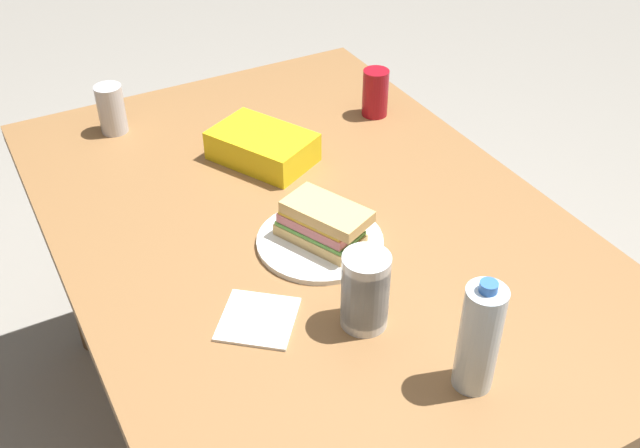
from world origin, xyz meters
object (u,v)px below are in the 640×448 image
dining_table (309,254)px  plastic_cup_stack (365,291)px  soda_can_silver (111,109)px  paper_plate (320,241)px  soda_can_red (375,93)px  sandwich (322,223)px  chip_bag (263,147)px  water_bottle_tall (479,338)px

dining_table → plastic_cup_stack: bearing=-9.9°
dining_table → soda_can_silver: (-0.56, -0.25, 0.15)m
paper_plate → soda_can_silver: 0.68m
paper_plate → soda_can_silver: bearing=-159.9°
paper_plate → soda_can_red: size_ratio=2.09×
paper_plate → sandwich: size_ratio=1.27×
chip_bag → soda_can_silver: (-0.30, -0.27, 0.03)m
dining_table → paper_plate: bearing=-12.0°
paper_plate → plastic_cup_stack: plastic_cup_stack is taller
soda_can_silver → dining_table: bearing=24.1°
dining_table → soda_can_silver: size_ratio=11.85×
plastic_cup_stack → dining_table: bearing=170.1°
paper_plate → soda_can_red: bearing=136.8°
paper_plate → chip_bag: 0.35m
dining_table → soda_can_red: (-0.32, 0.36, 0.15)m
chip_bag → water_bottle_tall: 0.78m
paper_plate → soda_can_red: soda_can_red is taller
dining_table → water_bottle_tall: (0.51, 0.03, 0.19)m
dining_table → plastic_cup_stack: (0.31, -0.05, 0.17)m
plastic_cup_stack → soda_can_silver: (-0.87, -0.20, -0.01)m
plastic_cup_stack → paper_plate: bearing=170.8°
paper_plate → water_bottle_tall: size_ratio=1.18×
sandwich → soda_can_red: 0.55m
paper_plate → soda_can_red: (-0.40, 0.38, 0.05)m
water_bottle_tall → soda_can_silver: bearing=-165.5°
soda_can_red → soda_can_silver: same height
water_bottle_tall → plastic_cup_stack: (-0.20, -0.08, -0.03)m
chip_bag → plastic_cup_stack: plastic_cup_stack is taller
paper_plate → water_bottle_tall: (0.43, 0.04, 0.10)m
sandwich → water_bottle_tall: bearing=5.5°
dining_table → chip_bag: size_ratio=6.28×
chip_bag → soda_can_silver: soda_can_silver is taller
soda_can_red → chip_bag: 0.35m
sandwich → soda_can_silver: (-0.64, -0.24, 0.01)m
paper_plate → sandwich: 0.05m
dining_table → plastic_cup_stack: plastic_cup_stack is taller
dining_table → soda_can_silver: soda_can_silver is taller
water_bottle_tall → paper_plate: bearing=-174.1°
water_bottle_tall → chip_bag: bearing=-179.2°
sandwich → chip_bag: size_ratio=0.87×
water_bottle_tall → dining_table: bearing=-176.9°
chip_bag → soda_can_red: bearing=-107.4°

